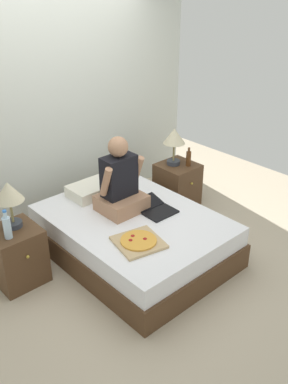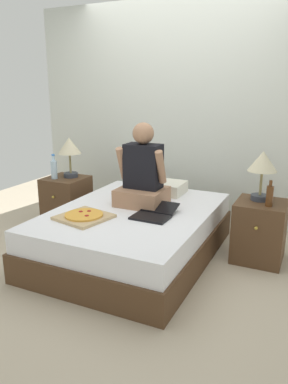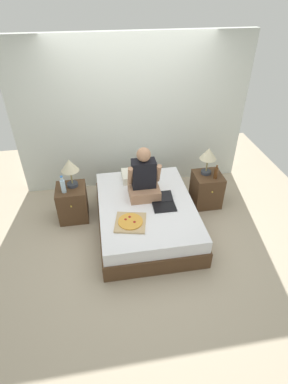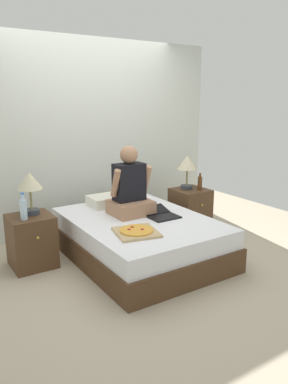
{
  "view_description": "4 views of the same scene",
  "coord_description": "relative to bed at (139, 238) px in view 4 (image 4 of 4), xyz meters",
  "views": [
    {
      "loc": [
        -2.39,
        -2.78,
        2.64
      ],
      "look_at": [
        0.02,
        -0.14,
        0.78
      ],
      "focal_mm": 40.0,
      "sensor_mm": 36.0,
      "label": 1
    },
    {
      "loc": [
        1.5,
        -2.91,
        1.55
      ],
      "look_at": [
        0.12,
        -0.03,
        0.65
      ],
      "focal_mm": 35.0,
      "sensor_mm": 36.0,
      "label": 2
    },
    {
      "loc": [
        -0.59,
        -3.34,
        3.13
      ],
      "look_at": [
        -0.04,
        -0.07,
        0.71
      ],
      "focal_mm": 28.0,
      "sensor_mm": 36.0,
      "label": 3
    },
    {
      "loc": [
        -2.09,
        -3.33,
        1.74
      ],
      "look_at": [
        -0.05,
        -0.17,
        0.79
      ],
      "focal_mm": 35.0,
      "sensor_mm": 36.0,
      "label": 4
    }
  ],
  "objects": [
    {
      "name": "lamp_on_left_nightstand",
      "position": [
        -1.04,
        0.47,
        0.66
      ],
      "size": [
        0.26,
        0.26,
        0.45
      ],
      "color": "#333842",
      "rests_on": "nightstand_left"
    },
    {
      "name": "water_bottle",
      "position": [
        -1.16,
        0.33,
        0.44
      ],
      "size": [
        0.07,
        0.07,
        0.28
      ],
      "color": "silver",
      "rests_on": "nightstand_left"
    },
    {
      "name": "nightstand_right",
      "position": [
        1.08,
        0.42,
        0.05
      ],
      "size": [
        0.44,
        0.47,
        0.56
      ],
      "color": "#4C331E",
      "rests_on": "ground"
    },
    {
      "name": "lamp_on_right_nightstand",
      "position": [
        1.05,
        0.47,
        0.66
      ],
      "size": [
        0.26,
        0.26,
        0.45
      ],
      "color": "#333842",
      "rests_on": "nightstand_right"
    },
    {
      "name": "wall_back",
      "position": [
        0.0,
        1.3,
        1.03
      ],
      "size": [
        3.8,
        0.12,
        2.5
      ],
      "primitive_type": "cube",
      "color": "silver",
      "rests_on": "ground"
    },
    {
      "name": "person_seated",
      "position": [
        0.0,
        0.2,
        0.52
      ],
      "size": [
        0.47,
        0.4,
        0.78
      ],
      "color": "#A37556",
      "rests_on": "bed"
    },
    {
      "name": "laptop",
      "position": [
        0.24,
        -0.08,
        0.25
      ],
      "size": [
        0.32,
        0.42,
        0.07
      ],
      "color": "black",
      "rests_on": "bed"
    },
    {
      "name": "pillow",
      "position": [
        -0.01,
        0.66,
        0.29
      ],
      "size": [
        0.52,
        0.34,
        0.12
      ],
      "primitive_type": "cube",
      "color": "silver",
      "rests_on": "bed"
    },
    {
      "name": "beer_bottle",
      "position": [
        1.15,
        0.32,
        0.43
      ],
      "size": [
        0.06,
        0.06,
        0.23
      ],
      "color": "#512D14",
      "rests_on": "nightstand_right"
    },
    {
      "name": "bed",
      "position": [
        0.0,
        0.0,
        0.0
      ],
      "size": [
        1.4,
        1.87,
        0.45
      ],
      "color": "#4C331E",
      "rests_on": "ground"
    },
    {
      "name": "ground_plane",
      "position": [
        0.0,
        0.0,
        -0.22
      ],
      "size": [
        5.8,
        5.8,
        0.0
      ],
      "primitive_type": "plane",
      "color": "tan"
    },
    {
      "name": "pizza_box",
      "position": [
        -0.28,
        -0.39,
        0.25
      ],
      "size": [
        0.48,
        0.48,
        0.05
      ],
      "color": "tan",
      "rests_on": "bed"
    },
    {
      "name": "nightstand_left",
      "position": [
        -1.08,
        0.42,
        0.05
      ],
      "size": [
        0.44,
        0.47,
        0.56
      ],
      "color": "#4C331E",
      "rests_on": "ground"
    }
  ]
}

